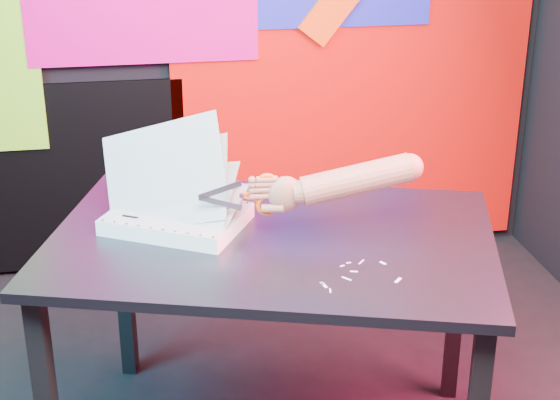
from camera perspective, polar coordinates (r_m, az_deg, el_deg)
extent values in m
cube|color=black|center=(0.81, 12.79, -11.60)|extent=(3.00, 0.01, 2.70)
cube|color=red|center=(3.82, 4.87, 8.18)|extent=(1.60, 0.02, 1.60)
cube|color=black|center=(3.86, -15.94, 1.26)|extent=(1.30, 0.02, 0.85)
cube|color=black|center=(3.09, -10.31, -5.52)|extent=(0.06, 0.06, 0.72)
cube|color=black|center=(2.98, 11.62, -6.81)|extent=(0.06, 0.06, 0.72)
cube|color=#33343F|center=(2.48, -0.53, -2.73)|extent=(1.47, 1.18, 0.03)
cube|color=silver|center=(2.55, -6.87, -1.26)|extent=(0.47, 0.43, 0.05)
cube|color=white|center=(2.54, -6.89, -0.77)|extent=(0.47, 0.43, 0.00)
cube|color=white|center=(2.54, -6.90, -0.68)|extent=(0.45, 0.42, 0.12)
cube|color=white|center=(2.55, -7.16, -0.06)|extent=(0.42, 0.39, 0.20)
cube|color=white|center=(2.54, -7.46, 1.03)|extent=(0.37, 0.34, 0.28)
cube|color=white|center=(2.54, -7.75, 2.08)|extent=(0.35, 0.28, 0.33)
cylinder|color=black|center=(2.52, -11.71, -1.32)|extent=(0.01, 0.01, 0.00)
cylinder|color=black|center=(2.50, -10.95, -1.45)|extent=(0.01, 0.01, 0.00)
cylinder|color=black|center=(2.48, -10.18, -1.57)|extent=(0.01, 0.01, 0.00)
cylinder|color=black|center=(2.46, -9.40, -1.69)|extent=(0.01, 0.01, 0.00)
cylinder|color=black|center=(2.45, -8.60, -1.82)|extent=(0.01, 0.01, 0.00)
cylinder|color=black|center=(2.43, -7.80, -1.95)|extent=(0.01, 0.01, 0.00)
cylinder|color=black|center=(2.41, -6.98, -2.08)|extent=(0.01, 0.01, 0.00)
cylinder|color=black|center=(2.40, -6.16, -2.21)|extent=(0.01, 0.01, 0.00)
cylinder|color=black|center=(2.38, -5.32, -2.34)|extent=(0.01, 0.01, 0.00)
cylinder|color=black|center=(2.37, -4.47, -2.48)|extent=(0.01, 0.01, 0.00)
cylinder|color=black|center=(2.72, -8.99, 0.74)|extent=(0.01, 0.01, 0.00)
cylinder|color=black|center=(2.71, -8.27, 0.64)|extent=(0.01, 0.01, 0.00)
cylinder|color=black|center=(2.69, -7.55, 0.54)|extent=(0.01, 0.01, 0.00)
cylinder|color=black|center=(2.67, -6.81, 0.44)|extent=(0.01, 0.01, 0.00)
cylinder|color=black|center=(2.66, -6.06, 0.34)|extent=(0.01, 0.01, 0.00)
cylinder|color=black|center=(2.64, -5.31, 0.23)|extent=(0.01, 0.01, 0.00)
cylinder|color=black|center=(2.63, -4.54, 0.13)|extent=(0.01, 0.01, 0.00)
cylinder|color=black|center=(2.61, -3.77, 0.02)|extent=(0.01, 0.01, 0.00)
cylinder|color=black|center=(2.60, -2.99, -0.09)|extent=(0.01, 0.01, 0.00)
cylinder|color=black|center=(2.59, -2.20, -0.19)|extent=(0.01, 0.01, 0.00)
cube|color=black|center=(2.62, -8.20, -0.07)|extent=(0.07, 0.04, 0.00)
cube|color=black|center=(2.56, -6.19, -0.55)|extent=(0.05, 0.03, 0.00)
cube|color=black|center=(2.53, -8.11, -0.97)|extent=(0.08, 0.05, 0.00)
cube|color=black|center=(2.46, -5.81, -1.52)|extent=(0.04, 0.03, 0.00)
cube|color=black|center=(2.53, -9.94, -1.09)|extent=(0.05, 0.03, 0.00)
cube|color=#B9BAC2|center=(2.41, -4.02, 0.65)|extent=(0.13, 0.01, 0.05)
cube|color=#B9BAC2|center=(2.43, -3.99, -0.19)|extent=(0.13, 0.01, 0.05)
cylinder|color=#B9BAC2|center=(2.42, -2.59, 0.29)|extent=(0.01, 0.01, 0.01)
cube|color=#F44D11|center=(2.43, -2.07, 0.14)|extent=(0.05, 0.01, 0.02)
cube|color=#F44D11|center=(2.42, -2.07, 0.48)|extent=(0.05, 0.01, 0.02)
torus|color=#F44D11|center=(2.41, -0.88, 1.06)|extent=(0.07, 0.02, 0.07)
torus|color=#F44D11|center=(2.44, -0.87, -0.33)|extent=(0.07, 0.02, 0.07)
ellipsoid|color=#A56557|center=(2.43, 0.35, 0.41)|extent=(0.10, 0.06, 0.11)
cylinder|color=#A56557|center=(2.43, -0.87, 0.27)|extent=(0.08, 0.02, 0.02)
cylinder|color=#A56557|center=(2.42, -0.87, 0.68)|extent=(0.07, 0.02, 0.02)
cylinder|color=#A56557|center=(2.41, -0.88, 1.05)|extent=(0.07, 0.02, 0.02)
cylinder|color=#A56557|center=(2.41, -0.88, 1.37)|extent=(0.06, 0.02, 0.02)
cylinder|color=#A56557|center=(2.43, -0.47, -0.55)|extent=(0.07, 0.04, 0.03)
cylinder|color=#A56557|center=(2.44, 1.52, 0.55)|extent=(0.06, 0.07, 0.07)
cylinder|color=#A56557|center=(2.45, 5.09, 1.37)|extent=(0.33, 0.10, 0.15)
sphere|color=#A56557|center=(2.47, 8.61, 2.17)|extent=(0.08, 0.08, 0.08)
cube|color=silver|center=(2.25, 7.86, -5.31)|extent=(0.03, 0.03, 0.00)
cube|color=silver|center=(2.22, 2.81, -5.59)|extent=(0.01, 0.02, 0.00)
cube|color=silver|center=(2.31, 4.16, -4.39)|extent=(0.02, 0.01, 0.00)
cube|color=silver|center=(2.21, 2.95, -5.67)|extent=(0.01, 0.03, 0.00)
cube|color=silver|center=(2.25, 4.46, -5.23)|extent=(0.02, 0.03, 0.00)
cube|color=silver|center=(2.34, 5.43, -4.12)|extent=(0.02, 0.02, 0.00)
cube|color=silver|center=(2.29, 4.94, -4.76)|extent=(0.02, 0.01, 0.00)
cube|color=silver|center=(2.19, 3.36, -6.04)|extent=(0.01, 0.02, 0.00)
cube|color=silver|center=(2.33, 4.58, -4.18)|extent=(0.01, 0.01, 0.00)
cube|color=silver|center=(2.34, 6.86, -4.18)|extent=(0.02, 0.02, 0.00)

